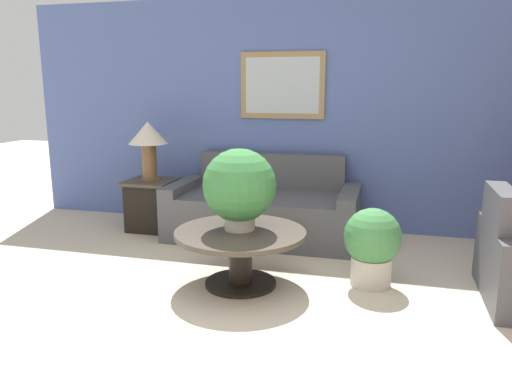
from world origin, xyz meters
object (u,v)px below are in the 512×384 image
(couch_main, at_px, (264,211))
(potted_plant_floor, at_px, (372,244))
(side_table, at_px, (151,204))
(table_lamp, at_px, (148,139))
(potted_plant_on_table, at_px, (239,187))
(coffee_table, at_px, (240,246))

(couch_main, bearing_deg, potted_plant_floor, -42.39)
(side_table, height_order, table_lamp, table_lamp)
(potted_plant_on_table, bearing_deg, table_lamp, 138.63)
(coffee_table, relative_size, table_lamp, 1.63)
(couch_main, distance_m, coffee_table, 1.37)
(couch_main, bearing_deg, potted_plant_on_table, -84.53)
(couch_main, bearing_deg, coffee_table, -84.00)
(coffee_table, xyz_separation_m, potted_plant_floor, (1.04, 0.27, 0.02))
(coffee_table, xyz_separation_m, table_lamp, (-1.46, 1.31, 0.70))
(couch_main, xyz_separation_m, coffee_table, (0.14, -1.36, 0.05))
(coffee_table, relative_size, potted_plant_on_table, 1.61)
(couch_main, relative_size, coffee_table, 1.88)
(side_table, relative_size, potted_plant_on_table, 0.86)
(couch_main, xyz_separation_m, table_lamp, (-1.32, -0.05, 0.75))
(side_table, bearing_deg, couch_main, 2.13)
(side_table, distance_m, potted_plant_floor, 2.71)
(potted_plant_on_table, bearing_deg, side_table, 138.63)
(potted_plant_floor, bearing_deg, potted_plant_on_table, -167.30)
(table_lamp, height_order, potted_plant_floor, table_lamp)
(potted_plant_floor, bearing_deg, coffee_table, -165.30)
(couch_main, height_order, coffee_table, couch_main)
(potted_plant_floor, bearing_deg, table_lamp, 157.57)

